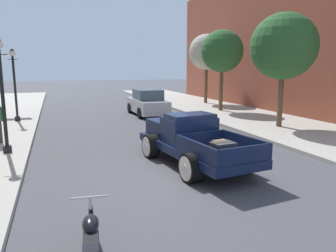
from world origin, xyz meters
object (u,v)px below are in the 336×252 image
at_px(motorcycle_parked, 91,241).
at_px(street_tree_third, 207,52).
at_px(street_lamp_far, 14,79).
at_px(hotrod_truck_navy, 191,140).
at_px(street_tree_nearest, 284,47).
at_px(street_tree_second, 222,51).
at_px(street_lamp_near, 2,87).
at_px(car_background_silver, 147,103).

relative_size(motorcycle_parked, street_tree_third, 0.39).
distance_m(motorcycle_parked, street_tree_third, 22.81).
height_order(street_lamp_far, street_tree_third, street_tree_third).
bearing_deg(hotrod_truck_navy, street_tree_nearest, 31.06).
relative_size(street_tree_second, street_tree_third, 0.97).
distance_m(street_lamp_near, street_lamp_far, 7.17).
bearing_deg(street_lamp_far, motorcycle_parked, -80.74).
distance_m(hotrod_truck_navy, street_tree_third, 17.04).
bearing_deg(street_lamp_far, street_tree_third, 19.99).
bearing_deg(street_tree_second, street_lamp_near, -148.31).
bearing_deg(street_lamp_near, car_background_silver, 47.91).
distance_m(street_lamp_near, street_tree_nearest, 12.18).
xyz_separation_m(street_tree_second, street_tree_third, (1.09, 4.58, 0.15)).
bearing_deg(street_lamp_near, motorcycle_parked, -74.60).
bearing_deg(street_lamp_far, street_lamp_near, -87.27).
relative_size(car_background_silver, street_lamp_far, 1.12).
bearing_deg(street_tree_nearest, hotrod_truck_navy, -148.94).
relative_size(street_lamp_near, street_lamp_far, 1.00).
bearing_deg(street_lamp_near, street_lamp_far, 92.73).
relative_size(motorcycle_parked, street_lamp_far, 0.55).
xyz_separation_m(motorcycle_parked, street_lamp_far, (-2.36, 14.50, 1.94)).
bearing_deg(hotrod_truck_navy, street_lamp_near, 154.40).
height_order(street_lamp_far, street_tree_second, street_tree_second).
bearing_deg(street_lamp_near, street_tree_nearest, 5.47).
bearing_deg(motorcycle_parked, car_background_silver, 71.33).
height_order(street_lamp_near, street_tree_nearest, street_tree_nearest).
bearing_deg(street_tree_second, street_tree_third, 76.65).
bearing_deg(street_tree_second, street_tree_nearest, -91.77).
bearing_deg(street_tree_second, street_lamp_far, -178.24).
distance_m(motorcycle_parked, street_lamp_near, 7.86).
bearing_deg(street_tree_second, hotrod_truck_navy, -122.75).
relative_size(street_lamp_near, street_tree_nearest, 0.71).
height_order(car_background_silver, street_tree_nearest, street_tree_nearest).
height_order(hotrod_truck_navy, street_tree_nearest, street_tree_nearest).
height_order(car_background_silver, street_lamp_near, street_lamp_near).
relative_size(car_background_silver, street_tree_third, 0.79).
height_order(hotrod_truck_navy, motorcycle_parked, hotrod_truck_navy).
height_order(street_lamp_near, street_tree_second, street_tree_second).
bearing_deg(street_tree_third, car_background_silver, -145.77).
relative_size(hotrod_truck_navy, street_tree_second, 0.95).
height_order(motorcycle_parked, street_lamp_near, street_lamp_near).
xyz_separation_m(car_background_silver, street_lamp_far, (-7.53, -0.81, 1.62)).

